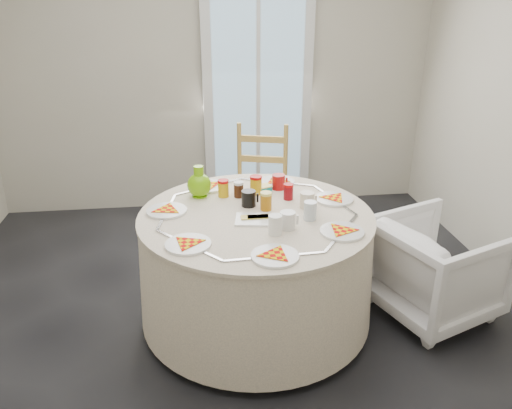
{
  "coord_description": "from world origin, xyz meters",
  "views": [
    {
      "loc": [
        -0.19,
        -2.62,
        1.97
      ],
      "look_at": [
        0.15,
        0.06,
        0.8
      ],
      "focal_mm": 35.0,
      "sensor_mm": 36.0,
      "label": 1
    }
  ],
  "objects": [
    {
      "name": "floor",
      "position": [
        0.0,
        0.0,
        0.0
      ],
      "size": [
        4.0,
        4.0,
        0.0
      ],
      "primitive_type": "plane",
      "color": "black",
      "rests_on": "ground"
    },
    {
      "name": "wall_back",
      "position": [
        0.0,
        2.0,
        1.3
      ],
      "size": [
        4.0,
        0.02,
        2.6
      ],
      "primitive_type": "cube",
      "color": "#BCB5A3",
      "rests_on": "floor"
    },
    {
      "name": "glass_door",
      "position": [
        0.4,
        1.95,
        1.05
      ],
      "size": [
        1.0,
        0.08,
        2.1
      ],
      "primitive_type": "cube",
      "color": "silver",
      "rests_on": "floor"
    },
    {
      "name": "table",
      "position": [
        0.15,
        0.06,
        0.38
      ],
      "size": [
        1.44,
        1.44,
        0.73
      ],
      "primitive_type": "cylinder",
      "color": "#FBE5C0",
      "rests_on": "floor"
    },
    {
      "name": "wooden_chair",
      "position": [
        0.3,
        1.08,
        0.47
      ],
      "size": [
        0.54,
        0.53,
        0.99
      ],
      "primitive_type": null,
      "rotation": [
        0.0,
        0.0,
        -0.28
      ],
      "color": "#A78A45",
      "rests_on": "floor"
    },
    {
      "name": "armchair",
      "position": [
        1.3,
        -0.01,
        0.39
      ],
      "size": [
        0.85,
        0.88,
        0.71
      ],
      "primitive_type": "imported",
      "rotation": [
        0.0,
        0.0,
        1.94
      ],
      "color": "white",
      "rests_on": "floor"
    },
    {
      "name": "place_settings",
      "position": [
        0.15,
        0.06,
        0.77
      ],
      "size": [
        1.6,
        1.6,
        0.02
      ],
      "primitive_type": null,
      "rotation": [
        0.0,
        0.0,
        -0.25
      ],
      "color": "white",
      "rests_on": "table"
    },
    {
      "name": "jar_cluster",
      "position": [
        0.17,
        0.31,
        0.82
      ],
      "size": [
        0.5,
        0.33,
        0.14
      ],
      "primitive_type": null,
      "rotation": [
        0.0,
        0.0,
        -0.24
      ],
      "color": "#A55817",
      "rests_on": "table"
    },
    {
      "name": "butter_tub",
      "position": [
        0.23,
        0.41,
        0.79
      ],
      "size": [
        0.13,
        0.12,
        0.04
      ],
      "primitive_type": "cube",
      "rotation": [
        0.0,
        0.0,
        0.4
      ],
      "color": "#0D9393",
      "rests_on": "table"
    },
    {
      "name": "green_pitcher",
      "position": [
        -0.18,
        0.38,
        0.87
      ],
      "size": [
        0.2,
        0.2,
        0.2
      ],
      "primitive_type": null,
      "rotation": [
        0.0,
        0.0,
        0.36
      ],
      "color": "#6AB407",
      "rests_on": "table"
    },
    {
      "name": "cheese_platter",
      "position": [
        0.15,
        -0.03,
        0.77
      ],
      "size": [
        0.29,
        0.21,
        0.03
      ],
      "primitive_type": null,
      "rotation": [
        0.0,
        0.0,
        -0.15
      ],
      "color": "white",
      "rests_on": "table"
    },
    {
      "name": "mugs_glasses",
      "position": [
        0.3,
        0.07,
        0.81
      ],
      "size": [
        0.77,
        0.77,
        0.12
      ],
      "primitive_type": null,
      "rotation": [
        0.0,
        0.0,
        0.19
      ],
      "color": "#9A9A9A",
      "rests_on": "table"
    }
  ]
}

